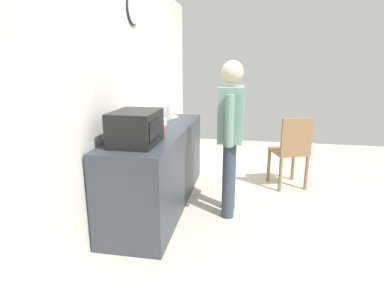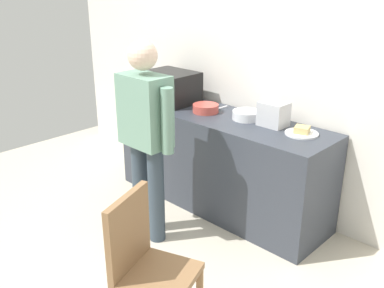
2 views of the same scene
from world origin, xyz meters
name	(u,v)px [view 2 (image 2 of 2)]	position (x,y,z in m)	size (l,w,h in m)	color
ground_plane	(133,272)	(0.00, 0.00, 0.00)	(6.00, 6.00, 0.00)	beige
back_wall	(269,66)	(0.00, 1.60, 1.30)	(5.40, 0.13, 2.60)	silver
kitchen_counter	(220,161)	(-0.22, 1.22, 0.44)	(2.10, 0.62, 0.88)	#333842
microwave	(171,87)	(-0.87, 1.23, 1.03)	(0.50, 0.39, 0.30)	black
sandwich_plate	(302,132)	(0.55, 1.29, 0.90)	(0.26, 0.26, 0.07)	white
salad_bowl	(206,108)	(-0.39, 1.21, 0.92)	(0.24, 0.24, 0.07)	#C64C42
cereal_bowl	(246,115)	(0.00, 1.30, 0.92)	(0.24, 0.24, 0.08)	white
toaster	(273,114)	(0.26, 1.32, 0.98)	(0.22, 0.18, 0.20)	silver
fork_utensil	(256,114)	(-0.01, 1.46, 0.89)	(0.17, 0.02, 0.01)	silver
spoon_utensil	(221,108)	(-0.37, 1.40, 0.89)	(0.17, 0.02, 0.01)	silver
person_standing	(146,129)	(-0.30, 0.42, 0.94)	(0.59, 0.24, 1.62)	#32404D
wooden_chair	(146,265)	(0.55, -0.31, 0.52)	(0.51, 0.51, 0.94)	olive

